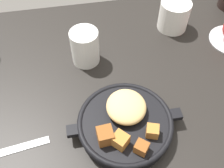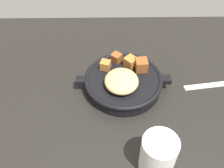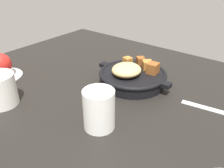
% 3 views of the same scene
% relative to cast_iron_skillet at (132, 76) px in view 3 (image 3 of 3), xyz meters
% --- Properties ---
extents(ground_plane, '(1.11, 0.79, 0.02)m').
position_rel_cast_iron_skillet_xyz_m(ground_plane, '(-0.02, 0.06, -0.04)').
color(ground_plane, black).
extents(cast_iron_skillet, '(0.24, 0.20, 0.07)m').
position_rel_cast_iron_skillet_xyz_m(cast_iron_skillet, '(0.00, 0.00, 0.00)').
color(cast_iron_skillet, black).
rests_on(cast_iron_skillet, ground_plane).
extents(saucer_plate, '(0.12, 0.12, 0.01)m').
position_rel_cast_iron_skillet_xyz_m(saucer_plate, '(0.35, 0.22, -0.02)').
color(saucer_plate, '#B7BABF').
rests_on(saucer_plate, ground_plane).
extents(red_apple, '(0.07, 0.07, 0.07)m').
position_rel_cast_iron_skillet_xyz_m(red_apple, '(0.35, 0.22, 0.02)').
color(red_apple, red).
rests_on(red_apple, saucer_plate).
extents(white_creamer_pitcher, '(0.07, 0.07, 0.09)m').
position_rel_cast_iron_skillet_xyz_m(white_creamer_pitcher, '(-0.06, 0.22, 0.02)').
color(white_creamer_pitcher, white).
rests_on(white_creamer_pitcher, ground_plane).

